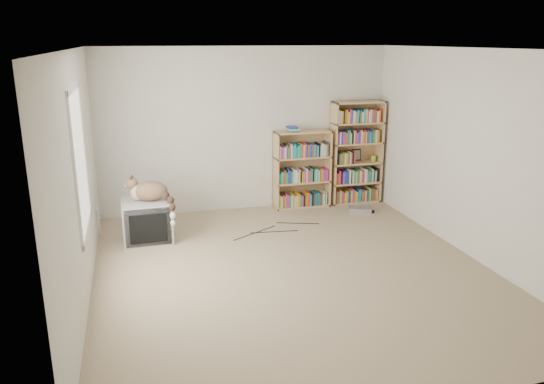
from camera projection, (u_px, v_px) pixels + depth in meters
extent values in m
cube|color=tan|center=(293.00, 271.00, 6.17)|extent=(4.50, 5.00, 0.01)
cube|color=beige|center=(246.00, 130.00, 8.14)|extent=(4.50, 0.02, 2.50)
cube|color=beige|center=(407.00, 251.00, 3.50)|extent=(4.50, 0.02, 2.50)
cube|color=beige|center=(79.00, 180.00, 5.26)|extent=(0.02, 5.00, 2.50)
cube|color=beige|center=(473.00, 155.00, 6.38)|extent=(0.02, 5.00, 2.50)
cube|color=white|center=(296.00, 49.00, 5.47)|extent=(4.50, 5.00, 0.02)
cube|color=white|center=(80.00, 161.00, 5.41)|extent=(0.02, 1.22, 1.52)
cube|color=#A7A7AA|center=(147.00, 221.00, 7.03)|extent=(0.64, 0.58, 0.55)
cube|color=black|center=(148.00, 227.00, 6.78)|extent=(0.58, 0.04, 0.51)
cube|color=black|center=(148.00, 229.00, 6.77)|extent=(0.47, 0.02, 0.39)
cube|color=black|center=(147.00, 218.00, 7.15)|extent=(0.39, 0.32, 0.33)
ellipsoid|color=#342015|center=(150.00, 191.00, 6.95)|extent=(0.52, 0.39, 0.26)
ellipsoid|color=#342015|center=(159.00, 192.00, 6.96)|extent=(0.25, 0.27, 0.19)
ellipsoid|color=#C7B690|center=(137.00, 192.00, 6.92)|extent=(0.21, 0.21, 0.21)
ellipsoid|color=#342015|center=(131.00, 183.00, 6.89)|extent=(0.19, 0.19, 0.16)
sphere|color=beige|center=(127.00, 185.00, 6.90)|extent=(0.08, 0.08, 0.06)
cone|color=black|center=(131.00, 179.00, 6.84)|extent=(0.07, 0.08, 0.08)
cone|color=black|center=(132.00, 177.00, 6.93)|extent=(0.07, 0.08, 0.08)
cube|color=#A57952|center=(333.00, 154.00, 8.45)|extent=(0.02, 0.30, 1.65)
cube|color=#A57952|center=(379.00, 152.00, 8.65)|extent=(0.03, 0.30, 1.65)
cube|color=#A57952|center=(353.00, 151.00, 8.68)|extent=(0.83, 0.03, 1.65)
cube|color=#A57952|center=(358.00, 102.00, 8.33)|extent=(0.83, 0.30, 0.02)
cube|color=#A57952|center=(354.00, 201.00, 8.78)|extent=(0.83, 0.30, 0.03)
cube|color=#A57952|center=(355.00, 182.00, 8.69)|extent=(0.83, 0.30, 0.03)
cube|color=#A57952|center=(356.00, 163.00, 8.60)|extent=(0.83, 0.30, 0.02)
cube|color=#A57952|center=(357.00, 143.00, 8.51)|extent=(0.83, 0.30, 0.02)
cube|color=#A57952|center=(358.00, 123.00, 8.42)|extent=(0.83, 0.30, 0.02)
cube|color=red|center=(354.00, 195.00, 8.75)|extent=(0.75, 0.24, 0.19)
cube|color=#182EA2|center=(355.00, 176.00, 8.66)|extent=(0.75, 0.24, 0.19)
cube|color=#168044|center=(356.00, 156.00, 8.57)|extent=(0.75, 0.24, 0.19)
cube|color=beige|center=(357.00, 136.00, 8.48)|extent=(0.75, 0.24, 0.19)
cube|color=black|center=(358.00, 116.00, 8.39)|extent=(0.75, 0.24, 0.19)
cube|color=#A57952|center=(276.00, 171.00, 8.28)|extent=(0.03, 0.30, 1.22)
cube|color=#A57952|center=(328.00, 168.00, 8.49)|extent=(0.02, 0.30, 1.22)
cube|color=#A57952|center=(299.00, 167.00, 8.51)|extent=(0.89, 0.03, 1.22)
cube|color=#A57952|center=(303.00, 132.00, 8.22)|extent=(0.89, 0.30, 0.02)
cube|color=#A57952|center=(302.00, 205.00, 8.55)|extent=(0.89, 0.30, 0.03)
cube|color=#A57952|center=(302.00, 181.00, 8.44)|extent=(0.89, 0.30, 0.03)
cube|color=#A57952|center=(302.00, 157.00, 8.33)|extent=(0.89, 0.30, 0.02)
cube|color=red|center=(302.00, 199.00, 8.52)|extent=(0.81, 0.24, 0.19)
cube|color=#182EA2|center=(302.00, 175.00, 8.41)|extent=(0.81, 0.24, 0.19)
cube|color=#168044|center=(302.00, 150.00, 8.30)|extent=(0.81, 0.24, 0.19)
cube|color=red|center=(292.00, 129.00, 8.17)|extent=(0.18, 0.23, 0.07)
cylinder|color=#79B734|center=(373.00, 158.00, 8.66)|extent=(0.08, 0.08, 0.09)
cube|color=black|center=(356.00, 155.00, 8.67)|extent=(0.14, 0.05, 0.19)
cube|color=#B4B4B9|center=(360.00, 209.00, 8.26)|extent=(0.40, 0.34, 0.08)
cube|color=silver|center=(97.00, 213.00, 7.19)|extent=(0.01, 0.08, 0.13)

